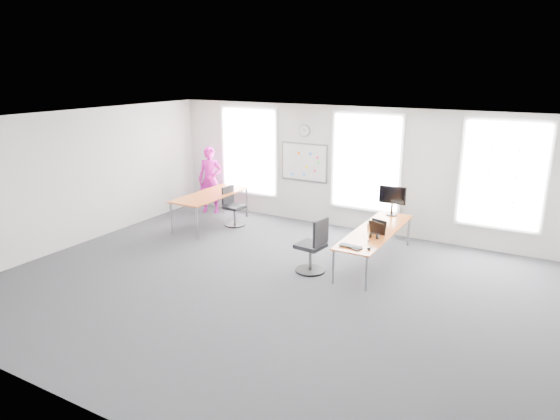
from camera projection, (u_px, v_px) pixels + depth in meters
The scene contains 22 objects.
floor at pixel (271, 287), 9.13m from camera, with size 10.00×10.00×0.00m, color #2B2B30.
ceiling at pixel (270, 122), 8.31m from camera, with size 10.00×10.00×0.00m, color white.
wall_back at pixel (354, 169), 12.07m from camera, with size 10.00×10.00×0.00m, color silver.
wall_front at pixel (83, 296), 5.37m from camera, with size 10.00×10.00×0.00m, color silver.
wall_left at pixel (77, 178), 11.08m from camera, with size 10.00×10.00×0.00m, color silver.
window_left at pixel (249, 151), 13.40m from camera, with size 1.60×0.06×2.20m, color white.
window_mid at pixel (366, 162), 11.85m from camera, with size 1.60×0.06×2.20m, color white.
window_right at pixel (503, 175), 10.43m from camera, with size 1.60×0.06×2.20m, color white.
desk_right at pixel (375, 233), 10.10m from camera, with size 0.76×2.86×0.70m.
desk_left at pixel (211, 197), 12.53m from camera, with size 0.89×2.23×0.81m.
chair_right at pixel (313, 249), 9.67m from camera, with size 0.59×0.59×1.11m.
chair_left at pixel (233, 208), 12.62m from camera, with size 0.53×0.53×0.99m.
person at pixel (210, 180), 13.64m from camera, with size 0.66×0.43×1.82m, color #BF139A.
whiteboard at pixel (304, 162), 12.67m from camera, with size 1.20×0.03×0.90m, color white.
wall_clock at pixel (305, 131), 12.45m from camera, with size 0.30×0.30×0.04m, color gray.
keyboard at pixel (351, 247), 9.15m from camera, with size 0.44×0.16×0.02m, color black.
mouse at pixel (369, 249), 9.02m from camera, with size 0.07×0.11×0.04m, color black.
lens_cap at pixel (368, 241), 9.46m from camera, with size 0.07×0.07×0.01m, color black.
headphones at pixel (374, 236), 9.61m from camera, with size 0.19×0.10×0.11m.
laptop_sleeve at pixel (378, 227), 9.83m from camera, with size 0.36×0.27×0.28m.
paper_stack at pixel (375, 225), 10.28m from camera, with size 0.31×0.23×0.10m, color beige.
monitor at pixel (392, 198), 11.02m from camera, with size 0.60×0.24×0.66m.
Camera 1 is at (4.26, -7.23, 3.88)m, focal length 32.00 mm.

